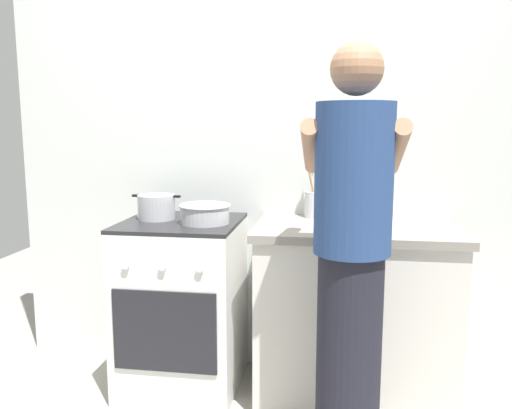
{
  "coord_description": "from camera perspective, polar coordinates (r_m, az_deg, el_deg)",
  "views": [
    {
      "loc": [
        0.43,
        -2.4,
        1.4
      ],
      "look_at": [
        0.05,
        0.12,
        1.0
      ],
      "focal_mm": 36.35,
      "sensor_mm": 36.0,
      "label": 1
    }
  ],
  "objects": [
    {
      "name": "ground",
      "position": [
        2.81,
        -1.46,
        -20.93
      ],
      "size": [
        6.0,
        6.0,
        0.0
      ],
      "primitive_type": "plane",
      "color": "gray"
    },
    {
      "name": "back_wall",
      "position": [
        2.92,
        4.04,
        5.93
      ],
      "size": [
        3.2,
        0.1,
        2.5
      ],
      "color": "silver",
      "rests_on": "ground"
    },
    {
      "name": "countertop",
      "position": [
        2.73,
        10.77,
        -11.6
      ],
      "size": [
        1.0,
        0.6,
        0.9
      ],
      "color": "silver",
      "rests_on": "ground"
    },
    {
      "name": "stove_range",
      "position": [
        2.83,
        -8.09,
        -10.8
      ],
      "size": [
        0.6,
        0.62,
        0.9
      ],
      "color": "white",
      "rests_on": "ground"
    },
    {
      "name": "pot",
      "position": [
        2.78,
        -10.9,
        -0.27
      ],
      "size": [
        0.26,
        0.2,
        0.13
      ],
      "color": "#B2B2B7",
      "rests_on": "stove_range"
    },
    {
      "name": "mixing_bowl",
      "position": [
        2.63,
        -5.65,
        -0.91
      ],
      "size": [
        0.26,
        0.26,
        0.1
      ],
      "color": "#B7B7BC",
      "rests_on": "stove_range"
    },
    {
      "name": "utensil_crock",
      "position": [
        2.79,
        6.41,
        0.49
      ],
      "size": [
        0.1,
        0.1,
        0.33
      ],
      "color": "silver",
      "rests_on": "countertop"
    },
    {
      "name": "spice_bottle",
      "position": [
        2.64,
        11.24,
        -1.14
      ],
      "size": [
        0.04,
        0.04,
        0.1
      ],
      "color": "silver",
      "rests_on": "countertop"
    },
    {
      "name": "person",
      "position": [
        2.08,
        10.44,
        -6.28
      ],
      "size": [
        0.41,
        0.5,
        1.7
      ],
      "color": "black",
      "rests_on": "ground"
    }
  ]
}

